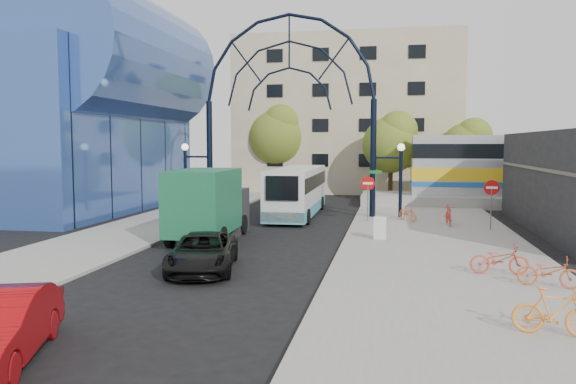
% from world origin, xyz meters
% --- Properties ---
extents(ground, '(120.00, 120.00, 0.00)m').
position_xyz_m(ground, '(0.00, 0.00, 0.00)').
color(ground, black).
rests_on(ground, ground).
extents(sidewalk_east, '(8.00, 56.00, 0.12)m').
position_xyz_m(sidewalk_east, '(8.00, 4.00, 0.06)').
color(sidewalk_east, gray).
rests_on(sidewalk_east, ground).
extents(plaza_west, '(5.00, 50.00, 0.12)m').
position_xyz_m(plaza_west, '(-6.50, 6.00, 0.06)').
color(plaza_west, gray).
rests_on(plaza_west, ground).
extents(gateway_arch, '(13.64, 0.44, 12.10)m').
position_xyz_m(gateway_arch, '(0.00, 14.00, 8.56)').
color(gateway_arch, black).
rests_on(gateway_arch, ground).
extents(stop_sign, '(0.80, 0.07, 2.50)m').
position_xyz_m(stop_sign, '(4.80, 12.00, 1.99)').
color(stop_sign, slate).
rests_on(stop_sign, sidewalk_east).
extents(do_not_enter_sign, '(0.76, 0.07, 2.48)m').
position_xyz_m(do_not_enter_sign, '(11.00, 10.00, 1.98)').
color(do_not_enter_sign, slate).
rests_on(do_not_enter_sign, sidewalk_east).
extents(street_name_sign, '(0.70, 0.70, 2.80)m').
position_xyz_m(street_name_sign, '(5.20, 12.60, 2.13)').
color(street_name_sign, slate).
rests_on(street_name_sign, sidewalk_east).
extents(sandwich_board, '(0.55, 0.61, 0.99)m').
position_xyz_m(sandwich_board, '(5.60, 5.98, 0.74)').
color(sandwich_board, white).
rests_on(sandwich_board, sidewalk_east).
extents(transit_hall, '(16.50, 18.00, 14.50)m').
position_xyz_m(transit_hall, '(-15.30, 15.00, 6.70)').
color(transit_hall, '#34549E').
rests_on(transit_hall, ground).
extents(apartment_block, '(20.00, 12.10, 14.00)m').
position_xyz_m(apartment_block, '(2.00, 34.97, 7.00)').
color(apartment_block, tan).
rests_on(apartment_block, ground).
extents(tree_north_a, '(4.48, 4.48, 7.00)m').
position_xyz_m(tree_north_a, '(6.12, 25.93, 4.61)').
color(tree_north_a, '#382314').
rests_on(tree_north_a, ground).
extents(tree_north_b, '(5.12, 5.12, 8.00)m').
position_xyz_m(tree_north_b, '(-3.88, 29.93, 5.27)').
color(tree_north_b, '#382314').
rests_on(tree_north_b, ground).
extents(tree_north_c, '(4.16, 4.16, 6.50)m').
position_xyz_m(tree_north_c, '(12.12, 27.93, 4.28)').
color(tree_north_c, '#382314').
rests_on(tree_north_c, ground).
extents(city_bus, '(2.66, 10.70, 2.92)m').
position_xyz_m(city_bus, '(0.39, 14.63, 1.53)').
color(city_bus, silver).
rests_on(city_bus, ground).
extents(green_truck, '(2.69, 6.54, 3.26)m').
position_xyz_m(green_truck, '(-2.08, 5.11, 1.63)').
color(green_truck, black).
rests_on(green_truck, ground).
extents(black_suv, '(3.04, 5.00, 1.30)m').
position_xyz_m(black_suv, '(-0.31, -0.95, 0.65)').
color(black_suv, black).
rests_on(black_suv, ground).
extents(bike_near_a, '(1.38, 1.72, 0.88)m').
position_xyz_m(bike_near_a, '(7.01, 12.55, 0.56)').
color(bike_near_a, orange).
rests_on(bike_near_a, sidewalk_east).
extents(bike_near_b, '(0.60, 1.80, 1.07)m').
position_xyz_m(bike_near_b, '(9.07, 11.16, 0.65)').
color(bike_near_b, red).
rests_on(bike_near_b, sidewalk_east).
extents(bike_far_a, '(1.89, 0.73, 0.98)m').
position_xyz_m(bike_far_a, '(9.60, -0.14, 0.61)').
color(bike_far_a, red).
rests_on(bike_far_a, sidewalk_east).
extents(bike_far_b, '(1.86, 0.81, 1.08)m').
position_xyz_m(bike_far_b, '(9.70, -6.17, 0.66)').
color(bike_far_b, orange).
rests_on(bike_far_b, sidewalk_east).
extents(bike_far_c, '(1.87, 1.02, 0.93)m').
position_xyz_m(bike_far_c, '(10.74, -1.63, 0.59)').
color(bike_far_c, '#D15829').
rests_on(bike_far_c, sidewalk_east).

